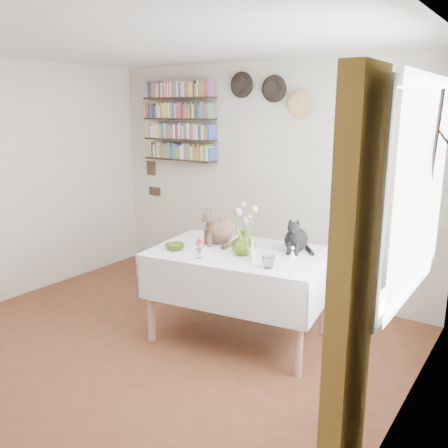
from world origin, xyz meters
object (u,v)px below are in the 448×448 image
Objects in this scene: dining_table at (240,273)px; black_cat at (296,233)px; flower_vase at (243,243)px; bookshelf_unit at (179,122)px; tabby_cat at (221,224)px.

black_cat is (0.39, 0.28, 0.35)m from dining_table.
flower_vase is 0.21× the size of bookshelf_unit.
flower_vase is at bearing -146.14° from black_cat.
tabby_cat is 0.41m from flower_vase.
bookshelf_unit reaches higher than flower_vase.
black_cat is 1.50× the size of flower_vase.
bookshelf_unit is at bearing 165.18° from tabby_cat.
flower_vase is (-0.32, -0.34, -0.05)m from black_cat.
flower_vase is (0.07, -0.07, 0.30)m from dining_table.
bookshelf_unit is (-2.01, 0.87, 0.88)m from black_cat.
flower_vase is 2.28m from bookshelf_unit.
bookshelf_unit is (-1.62, 1.15, 1.24)m from dining_table.
dining_table is 2.34m from bookshelf_unit.
dining_table is 5.19× the size of black_cat.
black_cat is 0.47m from flower_vase.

